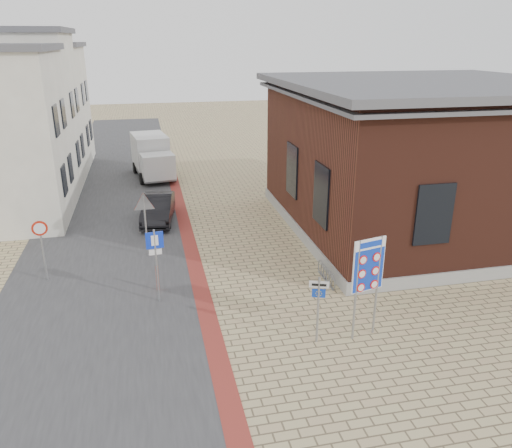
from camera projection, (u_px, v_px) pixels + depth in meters
name	position (u px, v px, depth m)	size (l,w,h in m)	color
ground	(272.00, 319.00, 16.07)	(120.00, 120.00, 0.00)	tan
road_strip	(115.00, 196.00, 28.69)	(7.00, 60.00, 0.02)	#38383A
curb_strip	(184.00, 220.00, 24.82)	(0.60, 40.00, 0.02)	maroon
brick_building	(424.00, 154.00, 23.09)	(13.00, 13.00, 6.80)	gray
townhouse_mid	(11.00, 111.00, 28.73)	(7.40, 6.40, 9.10)	beige
townhouse_far	(33.00, 106.00, 34.36)	(7.40, 6.40, 8.30)	beige
bike_rack	(326.00, 275.00, 18.53)	(0.08, 1.80, 0.60)	slate
sedan	(158.00, 208.00, 24.57)	(1.38, 3.96, 1.30)	black
box_truck	(152.00, 156.00, 32.25)	(2.72, 5.30, 2.65)	slate
border_sign	(368.00, 267.00, 14.40)	(1.07, 0.30, 3.19)	gray
essen_sign	(318.00, 300.00, 14.42)	(0.55, 0.23, 2.13)	gray
parking_sign	(156.00, 253.00, 16.57)	(0.58, 0.10, 2.64)	gray
yield_sign	(144.00, 209.00, 20.08)	(0.96, 0.12, 2.69)	gray
speed_sign	(42.00, 241.00, 18.12)	(0.56, 0.13, 2.37)	gray
bollard	(157.00, 278.00, 17.76)	(0.09, 0.09, 0.97)	red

